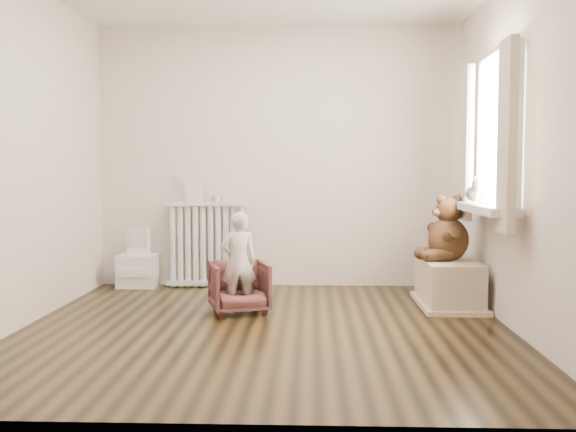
{
  "coord_description": "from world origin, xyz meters",
  "views": [
    {
      "loc": [
        0.34,
        -4.65,
        1.16
      ],
      "look_at": [
        0.15,
        0.45,
        0.8
      ],
      "focal_mm": 40.0,
      "sensor_mm": 36.0,
      "label": 1
    }
  ],
  "objects_px": {
    "child": "(238,262)",
    "plush_cat": "(475,191)",
    "armchair": "(239,287)",
    "teddy_bear": "(448,228)",
    "toy_bench": "(449,283)",
    "radiator": "(207,248)",
    "toy_vanity": "(138,260)"
  },
  "relations": [
    {
      "from": "teddy_bear",
      "to": "plush_cat",
      "type": "distance_m",
      "value": 0.46
    },
    {
      "from": "child",
      "to": "plush_cat",
      "type": "height_order",
      "value": "plush_cat"
    },
    {
      "from": "toy_bench",
      "to": "teddy_bear",
      "type": "distance_m",
      "value": 0.47
    },
    {
      "from": "armchair",
      "to": "teddy_bear",
      "type": "xyz_separation_m",
      "value": [
        1.76,
        0.35,
        0.46
      ]
    },
    {
      "from": "toy_vanity",
      "to": "toy_bench",
      "type": "relative_size",
      "value": 0.71
    },
    {
      "from": "teddy_bear",
      "to": "radiator",
      "type": "bearing_deg",
      "value": 148.68
    },
    {
      "from": "radiator",
      "to": "teddy_bear",
      "type": "relative_size",
      "value": 1.54
    },
    {
      "from": "radiator",
      "to": "armchair",
      "type": "distance_m",
      "value": 1.26
    },
    {
      "from": "toy_vanity",
      "to": "armchair",
      "type": "distance_m",
      "value": 1.61
    },
    {
      "from": "armchair",
      "to": "child",
      "type": "relative_size",
      "value": 0.57
    },
    {
      "from": "toy_vanity",
      "to": "plush_cat",
      "type": "distance_m",
      "value": 3.32
    },
    {
      "from": "radiator",
      "to": "toy_bench",
      "type": "bearing_deg",
      "value": -20.19
    },
    {
      "from": "plush_cat",
      "to": "radiator",
      "type": "bearing_deg",
      "value": 145.16
    },
    {
      "from": "radiator",
      "to": "toy_vanity",
      "type": "height_order",
      "value": "radiator"
    },
    {
      "from": "toy_bench",
      "to": "plush_cat",
      "type": "distance_m",
      "value": 0.86
    },
    {
      "from": "armchair",
      "to": "child",
      "type": "bearing_deg",
      "value": -107.07
    },
    {
      "from": "armchair",
      "to": "teddy_bear",
      "type": "height_order",
      "value": "teddy_bear"
    },
    {
      "from": "teddy_bear",
      "to": "plush_cat",
      "type": "relative_size",
      "value": 2.26
    },
    {
      "from": "child",
      "to": "plush_cat",
      "type": "relative_size",
      "value": 3.34
    },
    {
      "from": "child",
      "to": "radiator",
      "type": "bearing_deg",
      "value": -86.54
    },
    {
      "from": "plush_cat",
      "to": "toy_bench",
      "type": "bearing_deg",
      "value": 106.49
    },
    {
      "from": "child",
      "to": "toy_bench",
      "type": "relative_size",
      "value": 0.96
    },
    {
      "from": "teddy_bear",
      "to": "plush_cat",
      "type": "height_order",
      "value": "plush_cat"
    },
    {
      "from": "toy_vanity",
      "to": "toy_bench",
      "type": "xyz_separation_m",
      "value": [
        2.92,
        -0.79,
        -0.08
      ]
    },
    {
      "from": "teddy_bear",
      "to": "armchair",
      "type": "bearing_deg",
      "value": -179.95
    },
    {
      "from": "radiator",
      "to": "teddy_bear",
      "type": "height_order",
      "value": "teddy_bear"
    },
    {
      "from": "child",
      "to": "toy_bench",
      "type": "bearing_deg",
      "value": 175.5
    },
    {
      "from": "teddy_bear",
      "to": "toy_bench",
      "type": "bearing_deg",
      "value": -52.18
    },
    {
      "from": "toy_bench",
      "to": "plush_cat",
      "type": "relative_size",
      "value": 3.47
    },
    {
      "from": "toy_bench",
      "to": "armchair",
      "type": "bearing_deg",
      "value": -168.99
    },
    {
      "from": "toy_bench",
      "to": "teddy_bear",
      "type": "height_order",
      "value": "teddy_bear"
    },
    {
      "from": "radiator",
      "to": "teddy_bear",
      "type": "xyz_separation_m",
      "value": [
        2.22,
        -0.81,
        0.28
      ]
    }
  ]
}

